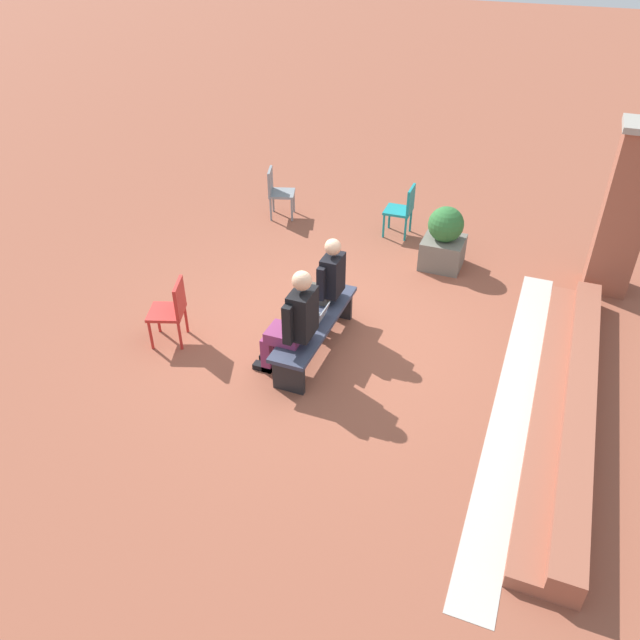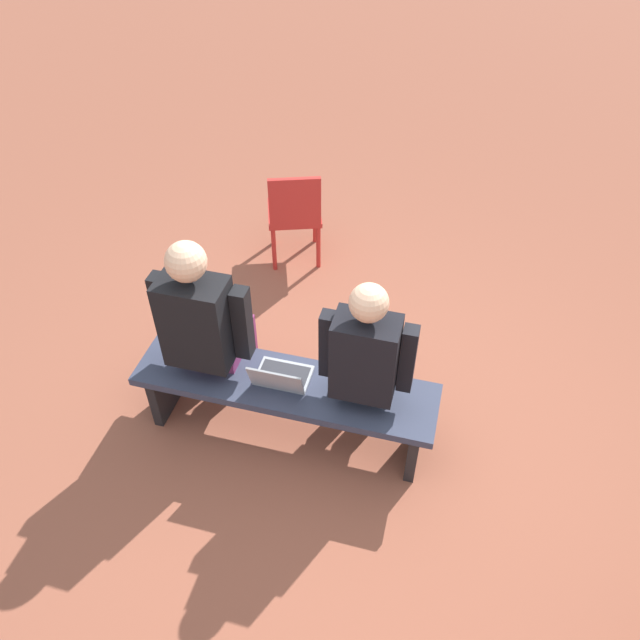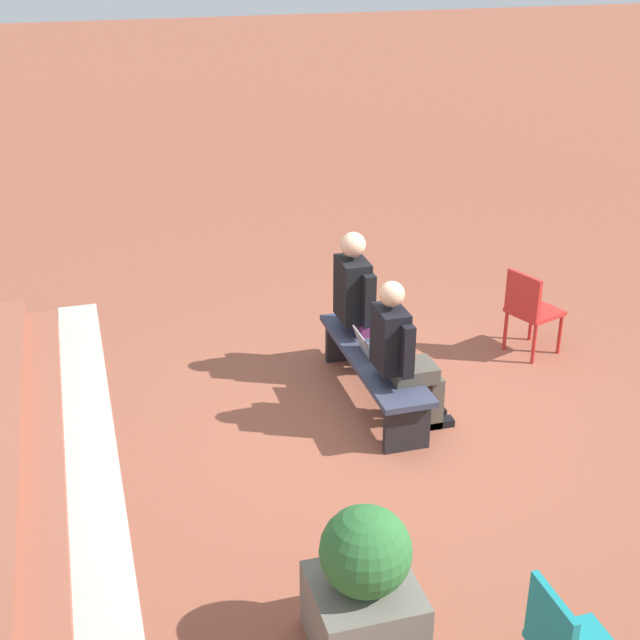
# 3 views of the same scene
# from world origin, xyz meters

# --- Properties ---
(ground_plane) EXTENTS (60.00, 60.00, 0.00)m
(ground_plane) POSITION_xyz_m (0.00, 0.00, 0.00)
(ground_plane) COLOR brown
(concrete_strip) EXTENTS (5.57, 0.40, 0.01)m
(concrete_strip) POSITION_xyz_m (0.37, 2.35, 0.00)
(concrete_strip) COLOR #B7B2A8
(concrete_strip) RESTS_ON ground
(brick_steps) EXTENTS (4.77, 0.60, 0.30)m
(brick_steps) POSITION_xyz_m (0.37, 2.90, 0.12)
(brick_steps) COLOR #93513D
(brick_steps) RESTS_ON ground
(brick_pillar_left_of_steps) EXTENTS (0.64, 0.64, 2.34)m
(brick_pillar_left_of_steps) POSITION_xyz_m (-2.52, 3.22, 1.18)
(brick_pillar_left_of_steps) COLOR #93513D
(brick_pillar_left_of_steps) RESTS_ON ground
(bench) EXTENTS (1.80, 0.44, 0.45)m
(bench) POSITION_xyz_m (0.37, -0.04, 0.35)
(bench) COLOR #33384C
(bench) RESTS_ON ground
(person_student) EXTENTS (0.52, 0.66, 1.31)m
(person_student) POSITION_xyz_m (-0.10, -0.11, 0.70)
(person_student) COLOR #4C473D
(person_student) RESTS_ON ground
(person_adult) EXTENTS (0.57, 0.72, 1.38)m
(person_adult) POSITION_xyz_m (0.85, -0.11, 0.73)
(person_adult) COLOR #7F2D5B
(person_adult) RESTS_ON ground
(laptop) EXTENTS (0.32, 0.29, 0.21)m
(laptop) POSITION_xyz_m (0.39, -0.03, 0.50)
(laptop) COLOR #9EA0A5
(laptop) RESTS_ON bench
(plastic_chair_by_pillar) EXTENTS (0.43, 0.43, 0.84)m
(plastic_chair_by_pillar) POSITION_xyz_m (-3.03, 0.10, 0.48)
(plastic_chair_by_pillar) COLOR teal
(plastic_chair_by_pillar) RESTS_ON ground
(plastic_chair_far_right) EXTENTS (0.53, 0.53, 0.84)m
(plastic_chair_far_right) POSITION_xyz_m (-2.95, -2.08, 0.48)
(plastic_chair_far_right) COLOR gray
(plastic_chair_far_right) RESTS_ON ground
(plastic_chair_mid_courtyard) EXTENTS (0.54, 0.54, 0.84)m
(plastic_chair_mid_courtyard) POSITION_xyz_m (0.82, -1.75, 0.48)
(plastic_chair_mid_courtyard) COLOR red
(plastic_chair_mid_courtyard) RESTS_ON ground
(planter) EXTENTS (0.60, 0.60, 0.94)m
(planter) POSITION_xyz_m (-2.28, 0.93, 0.44)
(planter) COLOR #6B665B
(planter) RESTS_ON ground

